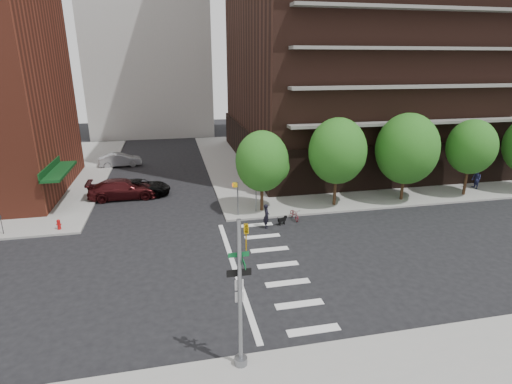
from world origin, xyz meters
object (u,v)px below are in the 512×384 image
(fire_hydrant, at_px, (59,224))
(pedestrian_far, at_px, (476,179))
(traffic_signal, at_px, (241,307))
(parked_car_black, at_px, (140,188))
(parked_car_silver, at_px, (120,160))
(dog_walker, at_px, (266,216))
(parked_car_maroon, at_px, (123,189))
(scooter, at_px, (294,214))

(fire_hydrant, height_order, pedestrian_far, pedestrian_far)
(traffic_signal, height_order, pedestrian_far, traffic_signal)
(traffic_signal, relative_size, parked_car_black, 1.16)
(parked_car_silver, bearing_deg, dog_walker, -154.99)
(parked_car_maroon, xyz_separation_m, scooter, (12.83, -7.59, -0.43))
(scooter, height_order, pedestrian_far, pedestrian_far)
(parked_car_maroon, xyz_separation_m, pedestrian_far, (30.95, -4.35, 0.21))
(scooter, bearing_deg, parked_car_maroon, 144.97)
(fire_hydrant, relative_size, parked_car_silver, 0.16)
(parked_car_black, bearing_deg, dog_walker, -132.55)
(parked_car_maroon, relative_size, pedestrian_far, 3.21)
(parked_car_black, bearing_deg, parked_car_maroon, 109.30)
(fire_hydrant, height_order, parked_car_maroon, parked_car_maroon)
(fire_hydrant, distance_m, parked_car_silver, 17.73)
(fire_hydrant, bearing_deg, traffic_signal, -56.74)
(scooter, xyz_separation_m, dog_walker, (-2.40, -1.09, 0.47))
(parked_car_silver, distance_m, pedestrian_far, 35.93)
(fire_hydrant, distance_m, pedestrian_far, 34.70)
(parked_car_silver, xyz_separation_m, dog_walker, (11.82, -19.96, 0.13))
(parked_car_black, bearing_deg, scooter, -122.43)
(traffic_signal, height_order, parked_car_silver, traffic_signal)
(traffic_signal, bearing_deg, dog_walker, 72.41)
(fire_hydrant, distance_m, scooter, 16.57)
(scooter, bearing_deg, pedestrian_far, 5.70)
(traffic_signal, bearing_deg, parked_car_black, 102.89)
(parked_car_black, xyz_separation_m, dog_walker, (9.12, -9.07, 0.15))
(traffic_signal, height_order, scooter, traffic_signal)
(parked_car_silver, bearing_deg, fire_hydrant, 166.92)
(traffic_signal, xyz_separation_m, parked_car_maroon, (-6.34, 21.58, -1.86))
(fire_hydrant, bearing_deg, scooter, -4.50)
(dog_walker, xyz_separation_m, pedestrian_far, (20.52, 4.32, 0.18))
(pedestrian_far, bearing_deg, dog_walker, -72.26)
(parked_car_black, bearing_deg, traffic_signal, -164.81)
(traffic_signal, distance_m, parked_car_maroon, 22.57)
(parked_car_maroon, height_order, scooter, parked_car_maroon)
(parked_car_black, bearing_deg, pedestrian_far, -96.81)
(parked_car_maroon, bearing_deg, scooter, -121.62)
(parked_car_maroon, bearing_deg, fire_hydrant, 148.54)
(fire_hydrant, bearing_deg, parked_car_black, 53.21)
(traffic_signal, distance_m, pedestrian_far, 30.09)
(parked_car_black, height_order, scooter, parked_car_black)
(dog_walker, bearing_deg, parked_car_maroon, 61.38)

